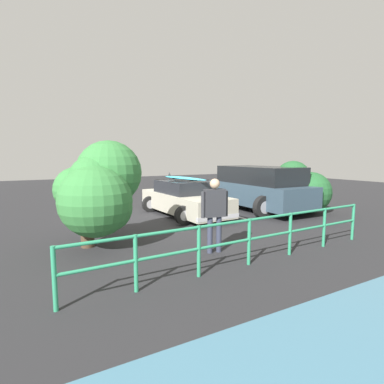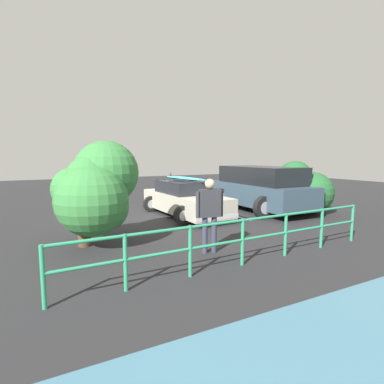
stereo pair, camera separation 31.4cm
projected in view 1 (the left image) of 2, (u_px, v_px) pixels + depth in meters
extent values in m
cube|color=#28282B|center=(178.00, 215.00, 11.45)|extent=(44.00, 44.00, 0.02)
cube|color=silver|center=(220.00, 211.00, 12.09)|extent=(0.12, 3.90, 0.00)
cube|color=#B7B29E|center=(184.00, 202.00, 11.26)|extent=(1.77, 4.46, 0.66)
cube|color=#23262B|center=(182.00, 187.00, 11.34)|extent=(1.48, 2.17, 0.47)
cube|color=silver|center=(218.00, 217.00, 9.46)|extent=(1.61, 0.17, 0.14)
cube|color=silver|center=(160.00, 201.00, 13.10)|extent=(1.61, 0.17, 0.14)
cylinder|color=black|center=(223.00, 211.00, 10.55)|extent=(0.63, 0.18, 0.63)
cylinder|color=#99999E|center=(223.00, 211.00, 10.55)|extent=(0.34, 0.19, 0.34)
cylinder|color=black|center=(184.00, 215.00, 9.71)|extent=(0.63, 0.18, 0.63)
cylinder|color=#99999E|center=(184.00, 215.00, 9.71)|extent=(0.34, 0.19, 0.34)
cylinder|color=black|center=(185.00, 201.00, 12.85)|extent=(0.63, 0.18, 0.63)
cylinder|color=#99999E|center=(185.00, 201.00, 12.85)|extent=(0.34, 0.19, 0.34)
cylinder|color=black|center=(150.00, 204.00, 12.01)|extent=(0.63, 0.18, 0.63)
cylinder|color=#99999E|center=(150.00, 204.00, 12.01)|extent=(0.34, 0.19, 0.34)
cylinder|color=black|center=(190.00, 181.00, 10.82)|extent=(1.65, 0.11, 0.03)
cylinder|color=black|center=(175.00, 179.00, 11.80)|extent=(1.65, 0.11, 0.03)
ellipsoid|color=#33B7D6|center=(184.00, 178.00, 11.31)|extent=(0.79, 2.64, 0.09)
cone|color=black|center=(169.00, 174.00, 12.13)|extent=(0.10, 0.10, 0.14)
cube|color=#334756|center=(259.00, 194.00, 12.35)|extent=(2.00, 4.72, 0.85)
cube|color=black|center=(259.00, 175.00, 12.26)|extent=(1.83, 3.69, 0.69)
cylinder|color=black|center=(225.00, 186.00, 14.48)|extent=(0.74, 0.19, 0.74)
cylinder|color=black|center=(302.00, 203.00, 11.60)|extent=(0.82, 0.22, 0.82)
cylinder|color=#99999E|center=(302.00, 203.00, 11.60)|extent=(0.45, 0.23, 0.45)
cylinder|color=black|center=(263.00, 207.00, 10.70)|extent=(0.82, 0.22, 0.82)
cylinder|color=#99999E|center=(263.00, 207.00, 10.70)|extent=(0.45, 0.23, 0.45)
cylinder|color=black|center=(255.00, 195.00, 14.07)|extent=(0.82, 0.22, 0.82)
cylinder|color=#99999E|center=(255.00, 195.00, 14.07)|extent=(0.45, 0.23, 0.45)
cylinder|color=black|center=(220.00, 198.00, 13.17)|extent=(0.82, 0.22, 0.82)
cylinder|color=#99999E|center=(220.00, 198.00, 13.17)|extent=(0.45, 0.23, 0.45)
cylinder|color=#33384C|center=(219.00, 234.00, 6.93)|extent=(0.12, 0.12, 0.84)
cylinder|color=#33384C|center=(210.00, 235.00, 6.85)|extent=(0.12, 0.12, 0.84)
cube|color=#333338|center=(215.00, 203.00, 6.81)|extent=(0.51, 0.26, 0.63)
sphere|color=#D6A884|center=(215.00, 184.00, 6.75)|extent=(0.23, 0.23, 0.23)
cylinder|color=#333338|center=(226.00, 203.00, 6.91)|extent=(0.09, 0.09, 0.60)
cylinder|color=#333338|center=(203.00, 205.00, 6.71)|extent=(0.09, 0.09, 0.60)
cylinder|color=#2D9366|center=(353.00, 222.00, 7.95)|extent=(0.07, 0.07, 0.96)
cylinder|color=#2D9366|center=(324.00, 227.00, 7.33)|extent=(0.07, 0.07, 0.96)
cylinder|color=#2D9366|center=(290.00, 234.00, 6.71)|extent=(0.07, 0.07, 0.96)
cylinder|color=#2D9366|center=(249.00, 242.00, 6.10)|extent=(0.07, 0.07, 0.96)
cylinder|color=#2D9366|center=(199.00, 251.00, 5.48)|extent=(0.07, 0.07, 0.96)
cylinder|color=#2D9366|center=(136.00, 263.00, 4.86)|extent=(0.07, 0.07, 0.96)
cylinder|color=#2D9366|center=(54.00, 279.00, 4.24)|extent=(0.07, 0.07, 0.96)
cylinder|color=#2D9366|center=(250.00, 220.00, 6.04)|extent=(7.27, 0.30, 0.06)
cylinder|color=#2D9366|center=(249.00, 239.00, 6.09)|extent=(7.27, 0.30, 0.06)
cylinder|color=#4C3828|center=(87.00, 235.00, 7.33)|extent=(0.32, 0.32, 0.60)
sphere|color=#387F3D|center=(96.00, 201.00, 6.97)|extent=(1.71, 1.71, 1.71)
sphere|color=#387F3D|center=(109.00, 173.00, 7.56)|extent=(1.64, 1.64, 1.64)
sphere|color=#387F3D|center=(109.00, 208.00, 7.28)|extent=(1.15, 1.15, 1.15)
sphere|color=#387F3D|center=(77.00, 190.00, 7.41)|extent=(1.12, 1.12, 1.12)
sphere|color=#387F3D|center=(94.00, 180.00, 7.18)|extent=(1.22, 1.22, 1.22)
cylinder|color=#4C3828|center=(297.00, 205.00, 11.88)|extent=(0.28, 0.28, 0.58)
sphere|color=#235B2D|center=(310.00, 192.00, 11.74)|extent=(1.60, 1.60, 1.60)
sphere|color=#235B2D|center=(293.00, 180.00, 11.79)|extent=(1.05, 1.05, 1.05)
sphere|color=#235B2D|center=(293.00, 178.00, 12.07)|extent=(1.39, 1.39, 1.39)
sphere|color=#235B2D|center=(297.00, 188.00, 11.86)|extent=(1.11, 1.11, 1.11)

